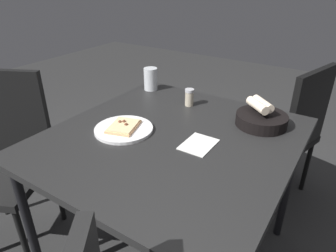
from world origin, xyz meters
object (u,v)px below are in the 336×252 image
at_px(pepper_shaker, 189,98).
at_px(chair_far, 287,129).
at_px(beer_glass, 151,80).
at_px(chair_spare, 5,152).
at_px(dining_table, 171,148).
at_px(pizza_plate, 124,128).
at_px(bread_basket, 261,118).

height_order(pepper_shaker, chair_far, chair_far).
distance_m(beer_glass, chair_spare, 0.88).
bearing_deg(dining_table, pepper_shaker, 16.49).
bearing_deg(chair_spare, dining_table, -69.52).
height_order(pizza_plate, beer_glass, beer_glass).
relative_size(dining_table, chair_spare, 1.12).
bearing_deg(chair_spare, beer_glass, -29.95).
distance_m(pizza_plate, chair_far, 1.07).
xyz_separation_m(bread_basket, chair_far, (0.51, -0.04, -0.27)).
distance_m(pizza_plate, beer_glass, 0.54).
relative_size(pizza_plate, chair_spare, 0.28).
relative_size(dining_table, pepper_shaker, 11.67).
bearing_deg(chair_far, pizza_plate, 149.32).
xyz_separation_m(beer_glass, chair_spare, (-0.73, 0.42, -0.26)).
xyz_separation_m(bread_basket, pepper_shaker, (0.02, 0.39, 0.00)).
bearing_deg(pizza_plate, dining_table, -70.33).
distance_m(dining_table, chair_far, 0.91).
bearing_deg(pepper_shaker, bread_basket, -92.43).
bearing_deg(pepper_shaker, chair_spare, 131.32).
distance_m(beer_glass, pepper_shaker, 0.32).
height_order(beer_glass, chair_spare, chair_spare).
bearing_deg(beer_glass, bread_basket, -98.23).
distance_m(bread_basket, chair_spare, 1.31).
height_order(chair_far, chair_spare, chair_spare).
bearing_deg(dining_table, bread_basket, -42.61).
bearing_deg(chair_far, bread_basket, 175.90).
relative_size(pizza_plate, chair_far, 0.29).
xyz_separation_m(beer_glass, pepper_shaker, (-0.09, -0.31, -0.02)).
height_order(pizza_plate, chair_far, chair_far).
distance_m(beer_glass, chair_far, 0.90).
relative_size(bread_basket, chair_far, 0.26).
xyz_separation_m(pizza_plate, bread_basket, (0.39, -0.50, 0.03)).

